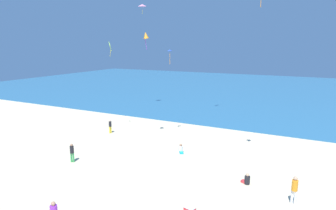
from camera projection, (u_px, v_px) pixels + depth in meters
The scene contains 13 objects.
ground_plane at pixel (182, 162), 22.32m from camera, with size 120.00×120.00×0.00m, color beige.
ocean_water at pixel (265, 90), 57.60m from camera, with size 120.00×60.00×0.05m, color teal.
cooler_box at pixel (190, 209), 15.70m from camera, with size 0.65×0.54×0.27m.
person_0 at pixel (72, 151), 22.19m from camera, with size 0.38×0.38×1.48m.
person_2 at pixel (110, 125), 29.54m from camera, with size 0.34×0.34×1.40m.
person_3 at pixel (181, 149), 24.24m from camera, with size 0.63×0.68×0.77m.
person_4 at pixel (53, 210), 15.30m from camera, with size 0.67×0.43×0.80m.
person_5 at pixel (295, 188), 16.27m from camera, with size 0.41×0.41×1.67m.
person_6 at pixel (247, 180), 18.80m from camera, with size 0.66×0.53×0.74m.
kite_blue at pixel (170, 51), 26.50m from camera, with size 0.44×0.46×1.39m.
kite_lime at pixel (110, 47), 28.22m from camera, with size 0.60×0.75×1.45m.
kite_orange at pixel (146, 35), 24.89m from camera, with size 0.55×0.46×1.54m.
kite_pink at pixel (142, 5), 37.39m from camera, with size 0.99×0.92×1.27m.
Camera 1 is at (8.55, -9.17, 8.83)m, focal length 31.12 mm.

